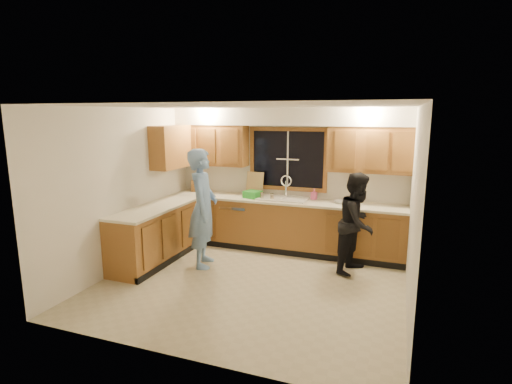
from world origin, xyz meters
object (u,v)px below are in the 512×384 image
dish_crate (253,194)px  soap_bottle (314,194)px  dishwasher (238,223)px  stove (135,245)px  man (203,208)px  woman (358,223)px  bowl (341,202)px  knife_block (194,186)px  sink (283,202)px

dish_crate → soap_bottle: (1.06, 0.24, 0.03)m
dish_crate → dishwasher: bearing=170.9°
dishwasher → stove: bearing=-117.7°
man → dishwasher: bearing=-24.1°
woman → dish_crate: 1.99m
woman → bowl: bearing=46.5°
knife_block → woman: bearing=-43.8°
stove → dish_crate: (1.25, 1.76, 0.53)m
knife_block → bowl: size_ratio=0.97×
dish_crate → soap_bottle: size_ratio=1.39×
woman → bowl: 0.74m
stove → sink: bearing=45.4°
sink → dish_crate: bearing=-173.4°
man → dish_crate: 1.19m
dish_crate → bowl: size_ratio=1.19×
sink → bowl: bearing=1.4°
dishwasher → man: bearing=-95.8°
man → woman: (2.33, 0.57, -0.17)m
knife_block → dishwasher: bearing=-38.3°
knife_block → soap_bottle: bearing=-29.4°
dishwasher → stove: 2.04m
stove → woman: 3.40m
stove → soap_bottle: (2.32, 2.00, 0.57)m
sink → woman: size_ratio=0.56×
man → bowl: (1.98, 1.19, 0.01)m
woman → bowl: woman is taller
man → dish_crate: size_ratio=6.99×
dishwasher → stove: (-0.95, -1.81, 0.04)m
knife_block → soap_bottle: size_ratio=1.13×
dish_crate → knife_block: bearing=172.4°
sink → knife_block: (-1.82, 0.11, 0.16)m
sink → dish_crate: size_ratio=3.20×
dishwasher → soap_bottle: soap_bottle is taller
stove → bowl: bowl is taller
stove → dish_crate: 2.23m
soap_bottle → man: bearing=-137.8°
stove → woman: (3.16, 1.22, 0.32)m
sink → dishwasher: sink is taller
dish_crate → sink: bearing=6.6°
woman → dish_crate: woman is taller
woman → soap_bottle: woman is taller
sink → woman: bearing=-23.9°
man → knife_block: 1.54m
stove → knife_block: 2.02m
soap_bottle → stove: bearing=-139.2°
man → bowl: bearing=-77.2°
man → soap_bottle: size_ratio=9.70×
sink → man: (-0.97, -1.17, 0.07)m
knife_block → soap_bottle: (2.34, 0.07, -0.01)m
knife_block → dish_crate: (1.28, -0.17, -0.05)m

